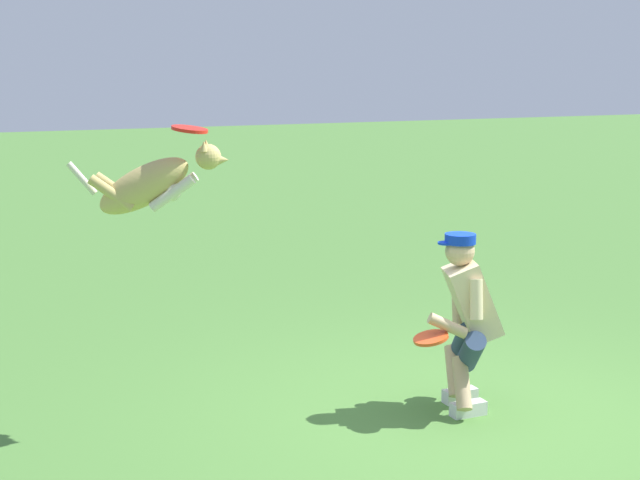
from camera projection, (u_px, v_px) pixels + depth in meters
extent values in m
plane|color=#4A7B36|center=(475.00, 422.00, 6.80)|extent=(60.00, 60.00, 0.00)
cube|color=silver|center=(460.00, 395.00, 7.19)|extent=(0.26, 0.10, 0.10)
cylinder|color=tan|center=(454.00, 371.00, 7.15)|extent=(0.21, 0.33, 0.37)
cylinder|color=navy|center=(463.00, 342.00, 7.09)|extent=(0.28, 0.43, 0.37)
cube|color=silver|center=(468.00, 409.00, 6.91)|extent=(0.26, 0.10, 0.10)
cylinder|color=tan|center=(462.00, 383.00, 6.87)|extent=(0.21, 0.33, 0.37)
cylinder|color=navy|center=(471.00, 352.00, 6.86)|extent=(0.28, 0.43, 0.37)
cube|color=beige|center=(472.00, 301.00, 6.91)|extent=(0.50, 0.46, 0.58)
cylinder|color=beige|center=(464.00, 286.00, 7.10)|extent=(0.13, 0.16, 0.29)
cylinder|color=beige|center=(476.00, 299.00, 6.70)|extent=(0.13, 0.16, 0.29)
cylinder|color=tan|center=(448.00, 326.00, 6.70)|extent=(0.30, 0.17, 0.19)
cylinder|color=tan|center=(457.00, 307.00, 7.14)|extent=(0.12, 0.16, 0.27)
sphere|color=tan|center=(460.00, 251.00, 6.84)|extent=(0.21, 0.21, 0.21)
cylinder|color=#0F33BC|center=(460.00, 239.00, 6.82)|extent=(0.22, 0.22, 0.07)
cylinder|color=#0F33BC|center=(446.00, 243.00, 6.82)|extent=(0.12, 0.12, 0.02)
ellipsoid|color=tan|center=(144.00, 186.00, 6.43)|extent=(0.75, 0.52, 0.53)
ellipsoid|color=silver|center=(171.00, 190.00, 6.43)|extent=(0.13, 0.18, 0.15)
sphere|color=tan|center=(208.00, 157.00, 6.39)|extent=(0.17, 0.17, 0.17)
cone|color=tan|center=(222.00, 160.00, 6.39)|extent=(0.12, 0.12, 0.09)
cone|color=tan|center=(204.00, 146.00, 6.32)|extent=(0.06, 0.06, 0.07)
cone|color=tan|center=(206.00, 145.00, 6.43)|extent=(0.06, 0.06, 0.07)
cylinder|color=silver|center=(172.00, 193.00, 6.36)|extent=(0.31, 0.19, 0.25)
cylinder|color=silver|center=(176.00, 190.00, 6.51)|extent=(0.31, 0.19, 0.25)
cylinder|color=tan|center=(112.00, 193.00, 6.36)|extent=(0.31, 0.19, 0.25)
cylinder|color=tan|center=(117.00, 190.00, 6.51)|extent=(0.31, 0.19, 0.25)
cylinder|color=silver|center=(82.00, 178.00, 6.42)|extent=(0.20, 0.12, 0.23)
cylinder|color=red|center=(190.00, 129.00, 6.40)|extent=(0.34, 0.33, 0.06)
cylinder|color=#E84C1F|center=(431.00, 338.00, 6.69)|extent=(0.34, 0.35, 0.10)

